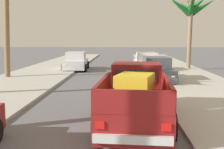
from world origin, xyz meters
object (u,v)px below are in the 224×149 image
(car_left_mid, at_px, (147,63))
(car_left_far, at_px, (157,70))
(pickup_truck, at_px, (136,98))
(palm_tree_right_mid, at_px, (190,9))
(car_left_near, at_px, (76,62))

(car_left_mid, xyz_separation_m, car_left_far, (0.18, -5.30, 0.00))
(pickup_truck, xyz_separation_m, palm_tree_right_mid, (5.20, 15.29, 4.28))
(pickup_truck, bearing_deg, car_left_mid, 83.73)
(pickup_truck, distance_m, car_left_far, 8.87)
(car_left_near, relative_size, palm_tree_right_mid, 0.70)
(car_left_near, bearing_deg, car_left_far, -45.31)
(car_left_near, relative_size, car_left_mid, 1.00)
(pickup_truck, height_order, car_left_far, pickup_truck)
(car_left_far, xyz_separation_m, palm_tree_right_mid, (3.49, 6.59, 4.37))
(car_left_mid, height_order, car_left_far, same)
(pickup_truck, relative_size, car_left_near, 1.23)
(car_left_far, bearing_deg, pickup_truck, -101.14)
(pickup_truck, relative_size, car_left_far, 1.24)
(pickup_truck, relative_size, car_left_mid, 1.23)
(pickup_truck, distance_m, car_left_near, 15.51)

